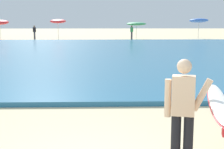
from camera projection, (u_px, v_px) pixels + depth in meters
sea at (99, 53)px, 22.97m from camera, size 120.00×28.00×0.14m
surfer_with_board at (199, 106)px, 5.13m from camera, size 1.23×2.68×1.73m
beach_umbrella_0 at (0, 22)px, 39.30m from camera, size 1.97×1.99×2.25m
beach_umbrella_1 at (58, 21)px, 39.77m from camera, size 1.83×1.86×2.35m
beach_umbrella_2 at (136, 24)px, 39.65m from camera, size 2.27×2.27×1.95m
beach_umbrella_3 at (199, 21)px, 41.12m from camera, size 2.24×2.27×2.45m
beachgoer_near_row_left at (132, 32)px, 39.26m from camera, size 0.32×0.20×1.58m
beachgoer_near_row_mid at (34, 32)px, 39.24m from camera, size 0.32×0.20×1.58m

